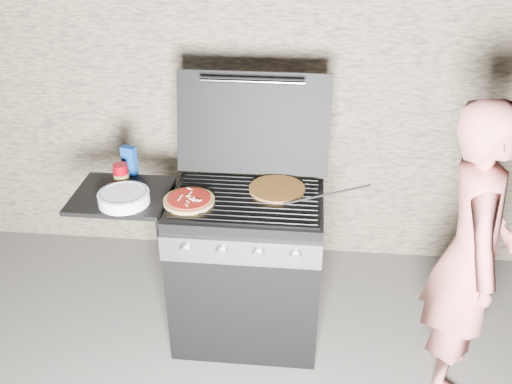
# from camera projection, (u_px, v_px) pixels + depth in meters

# --- Properties ---
(ground) EXTENTS (50.00, 50.00, 0.00)m
(ground) POSITION_uv_depth(u_px,v_px,m) (248.00, 330.00, 3.41)
(ground) COLOR #555351
(stone_wall) EXTENTS (8.00, 0.35, 1.80)m
(stone_wall) POSITION_uv_depth(u_px,v_px,m) (264.00, 123.00, 3.87)
(stone_wall) COLOR tan
(stone_wall) RESTS_ON ground
(gas_grill) EXTENTS (1.34, 0.79, 0.91)m
(gas_grill) POSITION_uv_depth(u_px,v_px,m) (203.00, 266.00, 3.20)
(gas_grill) COLOR black
(gas_grill) RESTS_ON ground
(pizza_topped) EXTENTS (0.31, 0.31, 0.03)m
(pizza_topped) POSITION_uv_depth(u_px,v_px,m) (189.00, 200.00, 2.91)
(pizza_topped) COLOR tan
(pizza_topped) RESTS_ON gas_grill
(pizza_plain) EXTENTS (0.37, 0.37, 0.02)m
(pizza_plain) POSITION_uv_depth(u_px,v_px,m) (277.00, 189.00, 3.03)
(pizza_plain) COLOR #B18034
(pizza_plain) RESTS_ON gas_grill
(sauce_jar) EXTENTS (0.10, 0.10, 0.12)m
(sauce_jar) POSITION_uv_depth(u_px,v_px,m) (121.00, 175.00, 3.07)
(sauce_jar) COLOR #7C000A
(sauce_jar) RESTS_ON gas_grill
(blue_carton) EXTENTS (0.09, 0.06, 0.17)m
(blue_carton) POSITION_uv_depth(u_px,v_px,m) (129.00, 160.00, 3.17)
(blue_carton) COLOR navy
(blue_carton) RESTS_ON gas_grill
(plate_stack) EXTENTS (0.28, 0.28, 0.06)m
(plate_stack) POSITION_uv_depth(u_px,v_px,m) (124.00, 198.00, 2.92)
(plate_stack) COLOR white
(plate_stack) RESTS_ON gas_grill
(person) EXTENTS (0.44, 0.61, 1.58)m
(person) POSITION_uv_depth(u_px,v_px,m) (471.00, 255.00, 2.73)
(person) COLOR #D16F66
(person) RESTS_ON ground
(tongs) EXTENTS (0.44, 0.11, 0.09)m
(tongs) POSITION_uv_depth(u_px,v_px,m) (327.00, 194.00, 2.90)
(tongs) COLOR black
(tongs) RESTS_ON gas_grill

